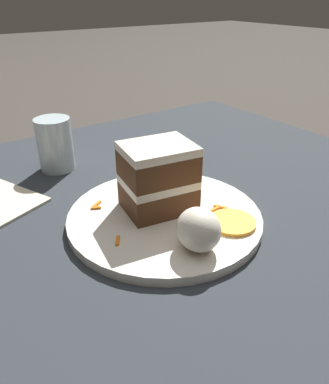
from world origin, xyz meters
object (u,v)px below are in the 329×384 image
Objects in this scene: orange_garnish at (232,222)px; drinking_glass at (56,148)px; cream_dollop at (199,230)px; plate at (165,217)px; cake_slice at (158,178)px.

orange_garnish is 0.68× the size of drinking_glass.
cream_dollop is 0.07m from orange_garnish.
drinking_glass is at bearing 12.22° from plate.
cake_slice reaches higher than cream_dollop.
drinking_glass is (0.23, 0.06, -0.02)m from cake_slice.
cake_slice is 0.11m from orange_garnish.
drinking_glass reaches higher than orange_garnish.
cream_dollop reaches higher than plate.
cake_slice is (0.02, -0.00, 0.05)m from plate.
plate is 4.77× the size of cream_dollop.
cream_dollop is at bearing 171.24° from plate.
orange_garnish is (-0.09, -0.05, -0.04)m from cake_slice.
plate is 0.09m from cream_dollop.
cake_slice is at bearing -8.12° from cream_dollop.
drinking_glass is at bearing 6.92° from cream_dollop.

